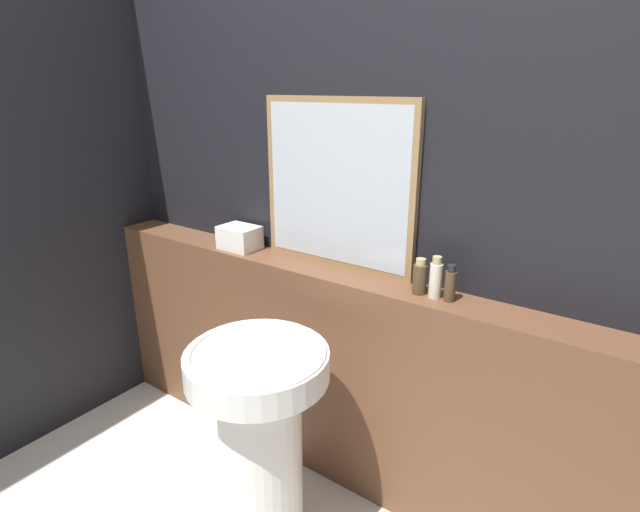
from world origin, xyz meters
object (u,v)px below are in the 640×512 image
(mirror, at_px, (337,185))
(towel_stack, at_px, (240,238))
(shampoo_bottle, at_px, (420,277))
(conditioner_bottle, at_px, (436,279))
(lotion_bottle, at_px, (450,284))
(pedestal_sink, at_px, (260,430))

(mirror, bearing_deg, towel_stack, -171.10)
(shampoo_bottle, bearing_deg, towel_stack, 180.00)
(towel_stack, bearing_deg, conditioner_bottle, 0.00)
(towel_stack, relative_size, lotion_bottle, 1.33)
(pedestal_sink, relative_size, conditioner_bottle, 5.33)
(conditioner_bottle, height_order, lotion_bottle, conditioner_bottle)
(shampoo_bottle, relative_size, conditioner_bottle, 0.87)
(towel_stack, bearing_deg, lotion_bottle, 0.00)
(pedestal_sink, bearing_deg, mirror, 94.03)
(towel_stack, xyz_separation_m, lotion_bottle, (1.03, 0.00, 0.01))
(mirror, bearing_deg, shampoo_bottle, -10.41)
(shampoo_bottle, bearing_deg, conditioner_bottle, 0.00)
(mirror, bearing_deg, conditioner_bottle, -9.11)
(towel_stack, bearing_deg, mirror, 8.90)
(pedestal_sink, relative_size, shampoo_bottle, 6.15)
(towel_stack, bearing_deg, pedestal_sink, -41.96)
(towel_stack, relative_size, shampoo_bottle, 1.34)
(shampoo_bottle, relative_size, lotion_bottle, 1.00)
(lotion_bottle, bearing_deg, shampoo_bottle, 180.00)
(conditioner_bottle, bearing_deg, lotion_bottle, 0.00)
(mirror, bearing_deg, lotion_bottle, -8.18)
(pedestal_sink, relative_size, mirror, 1.17)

